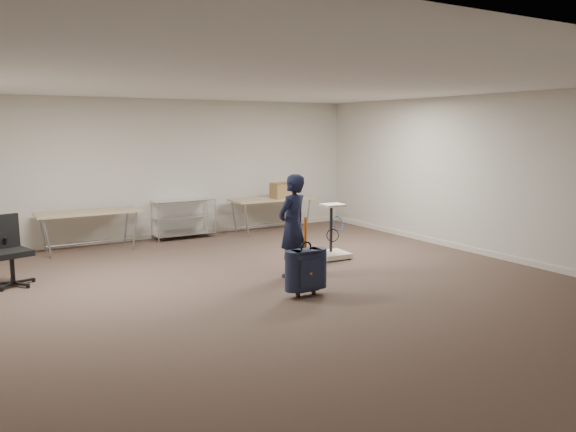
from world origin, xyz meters
TOP-DOWN VIEW (x-y plane):
  - ground at (0.00, 0.00)m, footprint 9.00×9.00m
  - room_shell at (0.00, 1.38)m, footprint 8.00×9.00m
  - folding_table_left at (-1.90, 3.95)m, footprint 1.80×0.75m
  - folding_table_right at (1.90, 3.95)m, footprint 1.80×0.75m
  - wire_shelf at (0.00, 4.20)m, footprint 1.22×0.47m
  - person at (0.36, 0.52)m, footprint 0.66×0.55m
  - suitcase at (-0.03, -0.46)m, footprint 0.39×0.23m
  - office_chair at (-3.34, 2.13)m, footprint 0.61×0.61m
  - equipment_cart at (1.57, 1.19)m, footprint 0.54×0.54m
  - cardboard_box at (2.11, 3.86)m, footprint 0.46×0.35m

SIDE VIEW (x-z plane):
  - ground at x=0.00m, z-range 0.00..0.00m
  - room_shell at x=0.00m, z-range -4.45..4.55m
  - equipment_cart at x=1.57m, z-range -0.22..0.72m
  - office_chair at x=-3.34m, z-range -0.20..0.80m
  - suitcase at x=-0.03m, z-range -0.17..0.89m
  - wire_shelf at x=0.00m, z-range 0.04..0.84m
  - folding_table_left at x=-1.90m, z-range 0.31..1.04m
  - folding_table_right at x=1.90m, z-range 0.31..1.04m
  - person at x=0.36m, z-range 0.00..1.55m
  - cardboard_box at x=2.11m, z-range 0.73..1.06m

